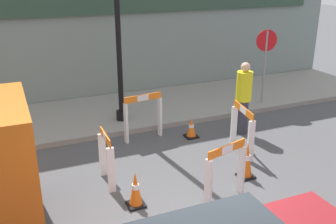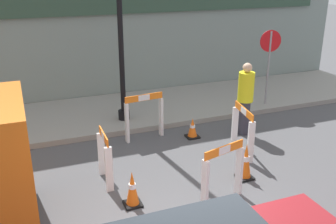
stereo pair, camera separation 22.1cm
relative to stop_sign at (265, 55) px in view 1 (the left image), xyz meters
The scene contains 11 objects.
sidewalk_slab 5.12m from the stop_sign, 167.34° to the left, with size 18.00×2.93×0.13m.
storefront_facade 5.58m from the stop_sign, 151.33° to the left, with size 18.00×0.22×5.50m.
stop_sign is the anchor object (origin of this frame).
barricade_0 5.84m from the stop_sign, 155.36° to the right, with size 0.14×0.72×1.03m.
barricade_1 5.23m from the stop_sign, 132.78° to the right, with size 0.88×0.37×1.07m.
barricade_2 3.30m from the stop_sign, 133.68° to the right, with size 0.29×0.97×1.07m.
barricade_3 4.09m from the stop_sign, 169.12° to the right, with size 0.95×0.23×1.11m.
traffic_cone_0 3.30m from the stop_sign, 158.54° to the right, with size 0.30×0.30×0.49m.
traffic_cone_1 4.37m from the stop_sign, 129.65° to the right, with size 0.30×0.30×0.74m.
traffic_cone_2 6.11m from the stop_sign, 146.28° to the right, with size 0.30×0.30×0.65m.
person_worker 2.16m from the stop_sign, 139.13° to the right, with size 0.49×0.49×1.77m.
Camera 1 is at (-1.96, -3.96, 3.89)m, focal length 42.00 mm.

